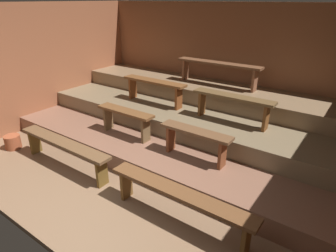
# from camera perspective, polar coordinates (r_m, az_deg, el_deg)

# --- Properties ---
(ground) EXTENTS (7.08, 5.10, 0.08)m
(ground) POSITION_cam_1_polar(r_m,az_deg,el_deg) (5.33, 0.06, -5.89)
(ground) COLOR #7F6046
(wall_back) EXTENTS (7.08, 0.06, 2.53)m
(wall_back) POSITION_cam_1_polar(r_m,az_deg,el_deg) (6.66, 11.28, 11.80)
(wall_back) COLOR brown
(wall_back) RESTS_ON ground
(wall_left) EXTENTS (0.06, 5.10, 2.53)m
(wall_left) POSITION_cam_1_polar(r_m,az_deg,el_deg) (7.10, -21.66, 11.33)
(wall_left) COLOR #965536
(wall_left) RESTS_ON ground
(platform_lower) EXTENTS (6.28, 3.13, 0.30)m
(platform_lower) POSITION_cam_1_polar(r_m,az_deg,el_deg) (5.67, 3.49, -1.83)
(platform_lower) COLOR brown
(platform_lower) RESTS_ON ground
(platform_middle) EXTENTS (6.28, 2.17, 0.30)m
(platform_middle) POSITION_cam_1_polar(r_m,az_deg,el_deg) (5.93, 6.07, 2.46)
(platform_middle) COLOR #756349
(platform_middle) RESTS_ON platform_lower
(platform_upper) EXTENTS (6.28, 1.11, 0.30)m
(platform_upper) POSITION_cam_1_polar(r_m,az_deg,el_deg) (6.28, 8.62, 6.46)
(platform_upper) COLOR #7F6447
(platform_upper) RESTS_ON platform_middle
(bench_floor_left) EXTENTS (1.99, 0.24, 0.48)m
(bench_floor_left) POSITION_cam_1_polar(r_m,az_deg,el_deg) (5.03, -19.74, -3.77)
(bench_floor_left) COLOR brown
(bench_floor_left) RESTS_ON ground
(bench_floor_right) EXTENTS (1.99, 0.24, 0.48)m
(bench_floor_right) POSITION_cam_1_polar(r_m,az_deg,el_deg) (3.63, 2.09, -13.69)
(bench_floor_right) COLOR brown
(bench_floor_right) RESTS_ON ground
(bench_lower_left) EXTENTS (1.16, 0.24, 0.48)m
(bench_lower_left) POSITION_cam_1_polar(r_m,az_deg,el_deg) (5.24, -8.31, 1.87)
(bench_lower_left) COLOR brown
(bench_lower_left) RESTS_ON platform_lower
(bench_lower_right) EXTENTS (1.16, 0.24, 0.48)m
(bench_lower_right) POSITION_cam_1_polar(r_m,az_deg,el_deg) (4.43, 5.40, -2.19)
(bench_lower_right) COLOR brown
(bench_lower_right) RESTS_ON platform_lower
(bench_middle_left) EXTENTS (1.43, 0.24, 0.48)m
(bench_middle_left) POSITION_cam_1_polar(r_m,az_deg,el_deg) (5.93, -2.71, 7.92)
(bench_middle_left) COLOR brown
(bench_middle_left) RESTS_ON platform_middle
(bench_middle_right) EXTENTS (1.43, 0.24, 0.48)m
(bench_middle_right) POSITION_cam_1_polar(r_m,az_deg,el_deg) (5.09, 12.55, 4.69)
(bench_middle_right) COLOR brown
(bench_middle_right) RESTS_ON platform_middle
(bench_upper_center) EXTENTS (1.83, 0.24, 0.48)m
(bench_upper_center) POSITION_cam_1_polar(r_m,az_deg,el_deg) (6.20, 9.76, 11.34)
(bench_upper_center) COLOR brown
(bench_upper_center) RESTS_ON platform_upper
(pail_floor) EXTENTS (0.28, 0.28, 0.26)m
(pail_floor) POSITION_cam_1_polar(r_m,az_deg,el_deg) (6.18, -28.09, -2.77)
(pail_floor) COLOR #9E4C2D
(pail_floor) RESTS_ON ground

